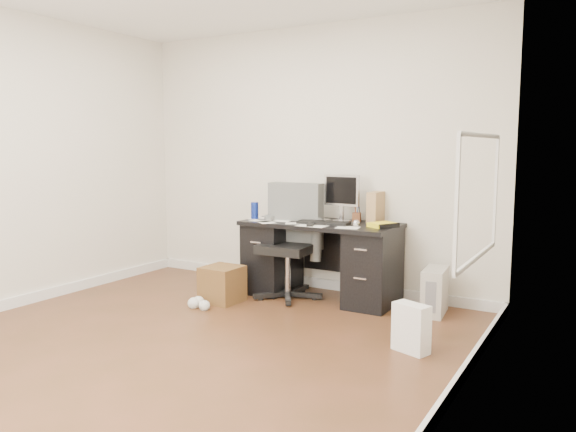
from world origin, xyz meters
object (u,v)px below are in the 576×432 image
Objects in this scene: lcd_monitor at (342,198)px; office_chair at (287,242)px; pc_tower at (435,291)px; wicker_basket at (222,284)px; keyboard at (323,223)px; desk at (321,258)px.

lcd_monitor reaches higher than office_chair.
office_chair is at bearing -177.82° from pc_tower.
office_chair is 1.46m from pc_tower.
wicker_basket is at bearing -140.75° from office_chair.
lcd_monitor is 0.96× the size of keyboard.
office_chair reaches higher than desk.
desk is 0.39m from keyboard.
lcd_monitor is at bearing 29.01° from office_chair.
lcd_monitor is 0.68m from office_chair.
lcd_monitor reaches higher than pc_tower.
lcd_monitor is 1.15× the size of pc_tower.
desk reaches higher than wicker_basket.
keyboard is 1.13m from wicker_basket.
desk is at bearing 39.02° from wicker_basket.
keyboard is at bearing -177.72° from pc_tower.
keyboard is at bearing 4.38° from office_chair.
wicker_basket is (-0.84, -0.48, -0.59)m from keyboard.
desk is 0.99m from wicker_basket.
desk is 1.14m from pc_tower.
wicker_basket is (-1.87, -0.63, -0.03)m from pc_tower.
keyboard is 0.44× the size of office_chair.
keyboard is at bearing -53.84° from desk.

